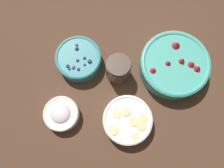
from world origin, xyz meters
name	(u,v)px	position (x,y,z in m)	size (l,w,h in m)	color
ground_plane	(130,77)	(0.00, 0.00, 0.00)	(4.00, 4.00, 0.00)	#4C3323
bowl_strawberries	(174,65)	(0.12, -0.10, 0.04)	(0.25, 0.25, 0.09)	#47AD9E
bowl_blueberries	(79,59)	(-0.07, 0.19, 0.03)	(0.17, 0.17, 0.06)	teal
bowl_bananas	(127,120)	(-0.14, -0.09, 0.03)	(0.17, 0.17, 0.05)	white
bowl_cream	(61,114)	(-0.26, 0.10, 0.03)	(0.12, 0.12, 0.06)	silver
jar_chocolate	(118,69)	(-0.02, 0.04, 0.05)	(0.09, 0.09, 0.11)	#4C3D33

